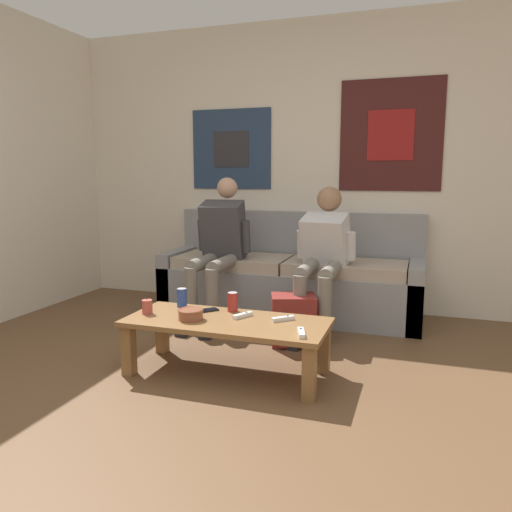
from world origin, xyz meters
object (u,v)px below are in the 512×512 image
Objects in this scene: game_controller_near_left at (283,319)px; game_controller_far_center at (243,315)px; pillar_candle at (147,307)px; ceramic_bowl at (191,314)px; couch at (290,280)px; backpack at (293,321)px; person_seated_teen at (323,253)px; drink_can_red at (233,302)px; cell_phone at (208,310)px; coffee_table at (227,329)px; game_controller_near_right at (301,333)px; drink_can_blue at (182,298)px; person_seated_adult at (219,244)px.

game_controller_near_left is 0.26m from game_controller_far_center.
pillar_candle reaches higher than game_controller_far_center.
ceramic_bowl is 0.32m from pillar_candle.
couch reaches higher than game_controller_near_left.
person_seated_teen is at bearing 73.12° from backpack.
drink_can_red is 0.86× the size of cell_phone.
game_controller_far_center is at bearing 47.32° from coffee_table.
ceramic_bowl is 1.26× the size of drink_can_red.
drink_can_red is 0.38m from game_controller_near_left.
person_seated_teen is 0.98m from drink_can_red.
coffee_table is 0.22m from drink_can_red.
coffee_table is 0.53m from pillar_candle.
game_controller_near_right is (0.70, -0.07, -0.03)m from ceramic_bowl.
game_controller_near_right is (0.89, -0.32, -0.05)m from drink_can_blue.
couch reaches higher than ceramic_bowl.
coffee_table is at bearing -164.64° from game_controller_near_left.
person_seated_teen is 0.61m from backpack.
ceramic_bowl is at bearing -124.17° from drink_can_red.
drink_can_blue is (-0.42, -1.25, 0.11)m from couch.
cell_phone reaches higher than coffee_table.
game_controller_near_left is (0.31, -1.34, 0.06)m from couch.
person_seated_adult is 11.71× the size of pillar_candle.
drink_can_red is at bearing -122.03° from backpack.
person_seated_adult reaches higher than game_controller_near_right.
couch is 1.87× the size of person_seated_adult.
coffee_table is at bearing 164.55° from game_controller_near_right.
game_controller_far_center is at bearing -107.62° from backpack.
game_controller_far_center is at bearing -12.63° from drink_can_blue.
game_controller_far_center is (0.28, 0.15, -0.03)m from ceramic_bowl.
game_controller_near_left is at bearing -77.16° from couch.
game_controller_far_center is at bearing 11.15° from pillar_candle.
couch is 14.21× the size of ceramic_bowl.
drink_can_red reaches higher than game_controller_near_right.
person_seated_adult is 3.21× the size of backpack.
couch reaches higher than pillar_candle.
backpack is (0.75, -0.41, -0.47)m from person_seated_adult.
drink_can_red is at bearing 24.66° from pillar_candle.
person_seated_teen reaches higher than drink_can_blue.
game_controller_far_center is (-0.30, -0.97, -0.26)m from person_seated_teen.
ceramic_bowl is 0.71m from game_controller_near_right.
backpack is at bearing 41.34° from pillar_candle.
drink_can_blue is (-0.65, -0.46, 0.23)m from backpack.
game_controller_far_center is at bearing -87.85° from couch.
drink_can_blue reaches higher than game_controller_near_right.
coffee_table is 9.93× the size of drink_can_blue.
drink_can_red is 0.16m from game_controller_far_center.
backpack is 2.58× the size of game_controller_far_center.
game_controller_near_right is at bearing -73.23° from couch.
pillar_candle is (-0.90, -1.09, -0.23)m from person_seated_teen.
couch is at bearing 87.41° from drink_can_red.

